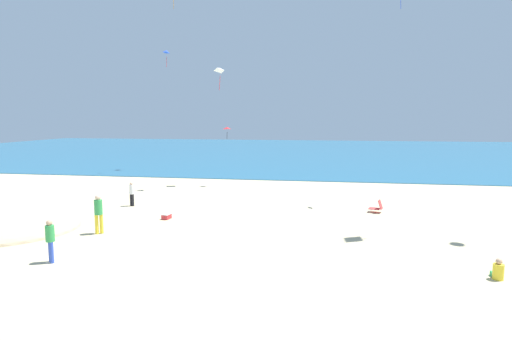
# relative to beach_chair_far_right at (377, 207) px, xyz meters

# --- Properties ---
(ground_plane) EXTENTS (120.00, 120.00, 0.00)m
(ground_plane) POSITION_rel_beach_chair_far_right_xyz_m (-5.40, -3.65, -0.31)
(ground_plane) COLOR #C6B58C
(ocean_water) EXTENTS (120.00, 60.00, 0.05)m
(ocean_water) POSITION_rel_beach_chair_far_right_xyz_m (-5.40, 40.33, -0.28)
(ocean_water) COLOR #236084
(ocean_water) RESTS_ON ground_plane
(beach_chair_far_right) EXTENTS (0.79, 0.69, 0.68)m
(beach_chair_far_right) POSITION_rel_beach_chair_far_right_xyz_m (0.00, 0.00, 0.00)
(beach_chair_far_right) COLOR #D13D3D
(beach_chair_far_right) RESTS_ON ground_plane
(cooler_box) EXTENTS (0.41, 0.51, 0.27)m
(cooler_box) POSITION_rel_beach_chair_far_right_xyz_m (-10.37, -3.20, -0.17)
(cooler_box) COLOR red
(cooler_box) RESTS_ON ground_plane
(person_0) EXTENTS (0.46, 0.46, 1.69)m
(person_0) POSITION_rel_beach_chair_far_right_xyz_m (-12.22, -6.19, 0.67)
(person_0) COLOR yellow
(person_0) RESTS_ON ground_plane
(person_2) EXTENTS (0.34, 0.34, 1.37)m
(person_2) POSITION_rel_beach_chair_far_right_xyz_m (-13.45, -0.60, 0.48)
(person_2) COLOR black
(person_2) RESTS_ON ground_plane
(person_3) EXTENTS (0.34, 0.55, 0.67)m
(person_3) POSITION_rel_beach_chair_far_right_xyz_m (2.63, -8.86, -0.06)
(person_3) COLOR yellow
(person_3) RESTS_ON ground_plane
(person_4) EXTENTS (0.42, 0.42, 1.50)m
(person_4) POSITION_rel_beach_chair_far_right_xyz_m (-11.92, -9.82, 0.56)
(person_4) COLOR blue
(person_4) RESTS_ON ground_plane
(kite_red) EXTENTS (0.54, 0.50, 0.90)m
(kite_red) POSITION_rel_beach_chair_far_right_xyz_m (-9.83, 7.31, 3.89)
(kite_red) COLOR red
(kite_blue) EXTENTS (0.79, 0.87, 1.60)m
(kite_blue) POSITION_rel_beach_chair_far_right_xyz_m (-17.68, 16.02, 10.79)
(kite_blue) COLOR blue
(kite_white) EXTENTS (0.81, 0.72, 1.72)m
(kite_white) POSITION_rel_beach_chair_far_right_xyz_m (-10.43, 7.83, 8.09)
(kite_white) COLOR white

